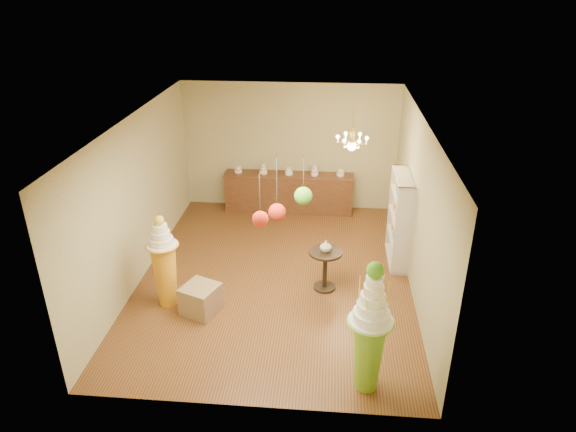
# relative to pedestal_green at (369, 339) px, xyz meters

# --- Properties ---
(floor) EXTENTS (6.50, 6.50, 0.00)m
(floor) POSITION_rel_pedestal_green_xyz_m (-1.56, 2.74, -0.82)
(floor) COLOR brown
(floor) RESTS_ON ground
(ceiling) EXTENTS (6.50, 6.50, 0.00)m
(ceiling) POSITION_rel_pedestal_green_xyz_m (-1.56, 2.74, 2.18)
(ceiling) COLOR white
(ceiling) RESTS_ON ground
(wall_back) EXTENTS (5.00, 0.04, 3.00)m
(wall_back) POSITION_rel_pedestal_green_xyz_m (-1.56, 5.99, 0.68)
(wall_back) COLOR tan
(wall_back) RESTS_ON ground
(wall_front) EXTENTS (5.00, 0.04, 3.00)m
(wall_front) POSITION_rel_pedestal_green_xyz_m (-1.56, -0.51, 0.68)
(wall_front) COLOR tan
(wall_front) RESTS_ON ground
(wall_left) EXTENTS (0.04, 6.50, 3.00)m
(wall_left) POSITION_rel_pedestal_green_xyz_m (-4.06, 2.74, 0.68)
(wall_left) COLOR tan
(wall_left) RESTS_ON ground
(wall_right) EXTENTS (0.04, 6.50, 3.00)m
(wall_right) POSITION_rel_pedestal_green_xyz_m (0.94, 2.74, 0.68)
(wall_right) COLOR tan
(wall_right) RESTS_ON ground
(pedestal_green) EXTENTS (0.73, 0.73, 1.99)m
(pedestal_green) POSITION_rel_pedestal_green_xyz_m (0.00, 0.00, 0.00)
(pedestal_green) COLOR #7AB829
(pedestal_green) RESTS_ON floor
(pedestal_orange) EXTENTS (0.64, 0.64, 1.69)m
(pedestal_orange) POSITION_rel_pedestal_green_xyz_m (-3.31, 1.69, -0.11)
(pedestal_orange) COLOR orange
(pedestal_orange) RESTS_ON floor
(burlap_riser) EXTENTS (0.72, 0.72, 0.50)m
(burlap_riser) POSITION_rel_pedestal_green_xyz_m (-2.68, 1.50, -0.57)
(burlap_riser) COLOR olive
(burlap_riser) RESTS_ON floor
(sideboard) EXTENTS (3.04, 0.54, 1.16)m
(sideboard) POSITION_rel_pedestal_green_xyz_m (-1.56, 5.71, -0.35)
(sideboard) COLOR #55301A
(sideboard) RESTS_ON floor
(shelving_unit) EXTENTS (0.33, 1.20, 1.80)m
(shelving_unit) POSITION_rel_pedestal_green_xyz_m (0.78, 3.54, 0.08)
(shelving_unit) COLOR beige
(shelving_unit) RESTS_ON floor
(round_table) EXTENTS (0.66, 0.66, 0.77)m
(round_table) POSITION_rel_pedestal_green_xyz_m (-0.63, 2.40, -0.33)
(round_table) COLOR black
(round_table) RESTS_ON floor
(vase) EXTENTS (0.26, 0.26, 0.22)m
(vase) POSITION_rel_pedestal_green_xyz_m (-0.63, 2.40, 0.05)
(vase) COLOR beige
(vase) RESTS_ON round_table
(pom_red_left) EXTENTS (0.25, 0.25, 1.01)m
(pom_red_left) POSITION_rel_pedestal_green_xyz_m (-1.34, 1.09, 1.29)
(pom_red_left) COLOR #3A332A
(pom_red_left) RESTS_ON ceiling
(pom_green_mid) EXTENTS (0.26, 0.26, 0.74)m
(pom_green_mid) POSITION_rel_pedestal_green_xyz_m (-0.96, 1.07, 1.57)
(pom_green_mid) COLOR #3A332A
(pom_green_mid) RESTS_ON ceiling
(pom_red_right) EXTENTS (0.22, 0.22, 0.80)m
(pom_red_right) POSITION_rel_pedestal_green_xyz_m (-1.48, 0.45, 1.49)
(pom_red_right) COLOR #3A332A
(pom_red_right) RESTS_ON ceiling
(chandelier) EXTENTS (0.67, 0.67, 0.85)m
(chandelier) POSITION_rel_pedestal_green_xyz_m (-0.21, 3.84, 1.48)
(chandelier) COLOR #DBC34D
(chandelier) RESTS_ON ceiling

